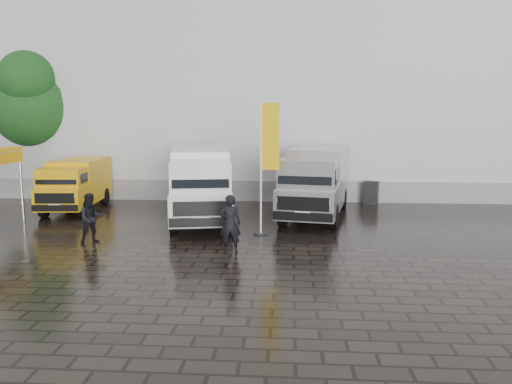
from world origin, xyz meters
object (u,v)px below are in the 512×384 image
Objects in this scene: person_front at (230,224)px; wheelie_bin at (371,193)px; van_yellow at (76,186)px; van_silver at (316,183)px; person_tent at (91,218)px; flagpole at (266,160)px; van_white at (201,186)px.

wheelie_bin is at bearing -127.11° from person_front.
van_yellow is 9.79m from person_front.
wheelie_bin is at bearing 59.70° from van_silver.
person_tent is (2.88, -5.40, -0.28)m from van_yellow.
flagpole is 2.91× the size of person_tent.
person_front is at bearing -106.23° from van_silver.
van_silver is 4.29m from wheelie_bin.
van_yellow is 1.00× the size of flagpole.
person_front is (1.70, -4.47, -0.50)m from van_white.
van_yellow is 13.34m from wheelie_bin.
van_yellow reaches higher than wheelie_bin.
person_tent is at bearing -164.63° from flagpole.
van_yellow is 0.73× the size of van_white.
van_silver is 3.95× the size of person_tent.
person_tent is at bearing -124.35° from wheelie_bin.
van_yellow is 2.91× the size of person_tent.
person_front is at bearing -44.25° from van_yellow.
van_silver is at bearing -112.99° from wheelie_bin.
person_front is at bearing -79.56° from van_white.
van_white reaches higher than person_front.
flagpole is at bearing -48.17° from van_white.
person_tent is at bearing -66.40° from van_yellow.
person_front is (-5.57, -8.79, 0.35)m from wheelie_bin.
van_yellow is at bearing -173.10° from van_silver.
person_tent is (-4.64, 0.86, -0.08)m from person_front.
van_silver is at bearing 1.85° from person_tent.
van_silver reaches higher than person_tent.
van_white is 3.61× the size of person_front.
wheelie_bin is at bearing 54.16° from flagpole.
flagpole is at bearing -116.57° from person_front.
van_white is 1.36× the size of flagpole.
person_tent is at bearing -139.56° from van_white.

